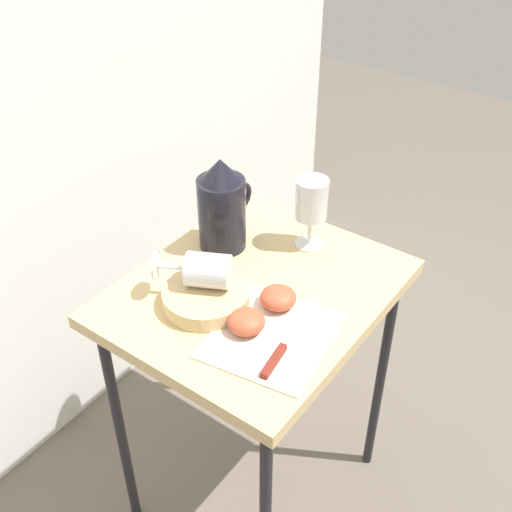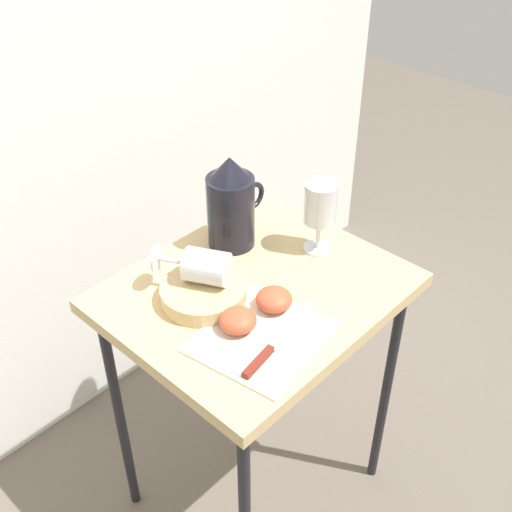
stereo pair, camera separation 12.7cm
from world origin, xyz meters
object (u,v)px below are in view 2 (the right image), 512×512
(apple_half_left, at_px, (238,320))
(apple_half_right, at_px, (274,299))
(wine_glass_upright, at_px, (320,207))
(wine_glass_tipped_near, at_px, (204,266))
(table, at_px, (256,312))
(pitcher, at_px, (231,210))
(basket_tray, at_px, (203,293))
(knife, at_px, (271,349))

(apple_half_left, bearing_deg, apple_half_right, -5.81)
(apple_half_left, distance_m, apple_half_right, 0.09)
(wine_glass_upright, xyz_separation_m, wine_glass_tipped_near, (-0.28, 0.07, -0.04))
(table, relative_size, apple_half_left, 9.65)
(wine_glass_tipped_near, bearing_deg, pitcher, 28.28)
(wine_glass_tipped_near, relative_size, apple_half_right, 2.26)
(basket_tray, distance_m, pitcher, 0.22)
(knife, bearing_deg, apple_half_right, 39.32)
(table, relative_size, pitcher, 3.23)
(basket_tray, relative_size, apple_half_right, 2.39)
(apple_half_left, bearing_deg, wine_glass_upright, 9.96)
(basket_tray, bearing_deg, table, -25.76)
(wine_glass_upright, relative_size, apple_half_left, 2.30)
(basket_tray, relative_size, apple_half_left, 2.39)
(basket_tray, xyz_separation_m, knife, (-0.02, -0.20, -0.01))
(pitcher, height_order, wine_glass_upright, pitcher)
(basket_tray, relative_size, knife, 0.72)
(apple_half_left, bearing_deg, knife, -90.33)
(apple_half_right, bearing_deg, pitcher, 64.93)
(pitcher, xyz_separation_m, wine_glass_upright, (0.11, -0.16, 0.02))
(table, xyz_separation_m, apple_half_left, (-0.12, -0.06, 0.09))
(wine_glass_upright, relative_size, wine_glass_tipped_near, 1.02)
(wine_glass_upright, height_order, knife, wine_glass_upright)
(pitcher, bearing_deg, wine_glass_upright, -54.31)
(table, distance_m, wine_glass_tipped_near, 0.17)
(apple_half_right, distance_m, knife, 0.12)
(table, relative_size, basket_tray, 4.04)
(apple_half_left, xyz_separation_m, knife, (-0.00, -0.09, -0.02))
(knife, bearing_deg, wine_glass_tipped_near, 81.17)
(pitcher, distance_m, wine_glass_tipped_near, 0.19)
(wine_glass_tipped_near, bearing_deg, apple_half_right, -65.31)
(apple_half_right, bearing_deg, basket_tray, 122.49)
(apple_half_left, height_order, apple_half_right, same)
(basket_tray, xyz_separation_m, wine_glass_upright, (0.29, -0.06, 0.09))
(pitcher, distance_m, knife, 0.37)
(pitcher, height_order, wine_glass_tipped_near, pitcher)
(pitcher, bearing_deg, apple_half_left, -132.86)
(basket_tray, relative_size, wine_glass_upright, 1.04)
(pitcher, bearing_deg, table, -117.88)
(basket_tray, distance_m, wine_glass_tipped_near, 0.06)
(wine_glass_tipped_near, bearing_deg, apple_half_left, -104.56)
(wine_glass_tipped_near, distance_m, knife, 0.22)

